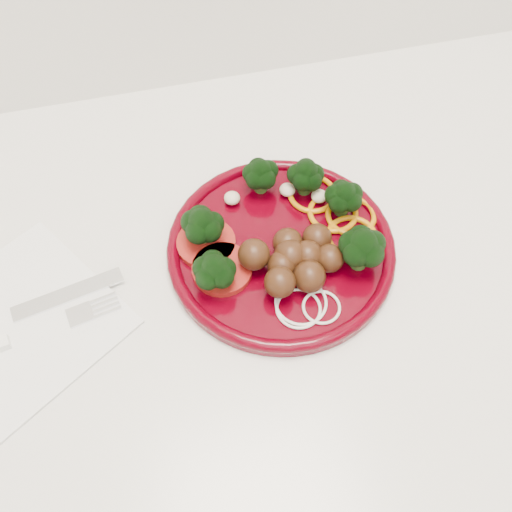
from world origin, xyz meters
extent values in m
cube|color=beige|center=(0.00, 1.70, 0.43)|extent=(2.40, 0.60, 0.87)
cube|color=silver|center=(0.00, 1.70, 0.89)|extent=(2.40, 0.60, 0.03)
cylinder|color=#41000A|center=(0.01, 1.71, 0.91)|extent=(0.24, 0.24, 0.01)
torus|color=#41000A|center=(0.01, 1.71, 0.91)|extent=(0.25, 0.25, 0.01)
sphere|color=#402110|center=(0.05, 1.70, 0.93)|extent=(0.03, 0.03, 0.03)
sphere|color=#402110|center=(0.05, 1.67, 0.93)|extent=(0.03, 0.03, 0.03)
sphere|color=#402110|center=(0.02, 1.70, 0.93)|extent=(0.03, 0.03, 0.03)
sphere|color=#402110|center=(0.00, 1.65, 0.93)|extent=(0.03, 0.03, 0.03)
sphere|color=#402110|center=(-0.02, 1.69, 0.93)|extent=(0.03, 0.03, 0.03)
sphere|color=#402110|center=(0.00, 1.67, 0.93)|extent=(0.03, 0.03, 0.03)
sphere|color=#402110|center=(0.03, 1.68, 0.93)|extent=(0.03, 0.03, 0.03)
sphere|color=#402110|center=(0.03, 1.65, 0.93)|extent=(0.03, 0.03, 0.03)
sphere|color=#402110|center=(0.02, 1.68, 0.93)|extent=(0.03, 0.03, 0.03)
torus|color=#B86B06|center=(0.08, 1.73, 0.92)|extent=(0.06, 0.06, 0.01)
torus|color=#B86B06|center=(0.09, 1.70, 0.92)|extent=(0.06, 0.06, 0.01)
torus|color=#B86B06|center=(0.07, 1.77, 0.92)|extent=(0.06, 0.06, 0.01)
torus|color=#B86B06|center=(0.10, 1.73, 0.92)|extent=(0.06, 0.06, 0.01)
cylinder|color=#720A07|center=(-0.06, 1.73, 0.92)|extent=(0.06, 0.06, 0.01)
cylinder|color=#720A07|center=(-0.05, 1.69, 0.92)|extent=(0.06, 0.06, 0.01)
torus|color=beige|center=(0.01, 1.63, 0.91)|extent=(0.05, 0.05, 0.00)
torus|color=beige|center=(0.03, 1.62, 0.91)|extent=(0.04, 0.04, 0.00)
torus|color=beige|center=(0.01, 1.64, 0.91)|extent=(0.05, 0.05, 0.00)
ellipsoid|color=#C6B793|center=(0.04, 1.77, 0.92)|extent=(0.02, 0.02, 0.01)
ellipsoid|color=#C6B793|center=(-0.02, 1.78, 0.92)|extent=(0.02, 0.02, 0.01)
ellipsoid|color=#C6B793|center=(0.07, 1.76, 0.92)|extent=(0.02, 0.02, 0.01)
cube|color=white|center=(-0.27, 1.68, 0.90)|extent=(0.25, 0.25, 0.00)
cube|color=silver|center=(-0.21, 1.70, 0.91)|extent=(0.12, 0.04, 0.00)
cube|color=silver|center=(-0.20, 1.68, 0.91)|extent=(0.03, 0.03, 0.00)
cube|color=silver|center=(-0.18, 1.67, 0.91)|extent=(0.03, 0.01, 0.00)
cube|color=silver|center=(-0.18, 1.68, 0.91)|extent=(0.03, 0.01, 0.00)
cube|color=silver|center=(-0.18, 1.69, 0.91)|extent=(0.03, 0.01, 0.00)
cube|color=silver|center=(-0.18, 1.69, 0.91)|extent=(0.03, 0.01, 0.00)
camera|label=1|loc=(-0.09, 1.38, 1.42)|focal=40.00mm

